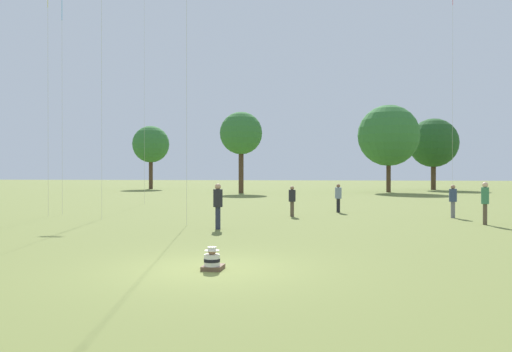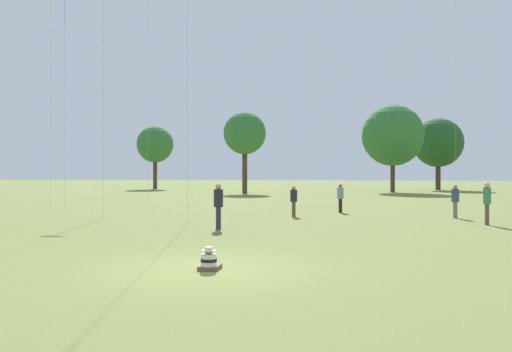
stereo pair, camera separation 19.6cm
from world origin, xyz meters
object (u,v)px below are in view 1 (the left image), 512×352
object	(u,v)px
person_standing_1	(218,202)
distant_tree_1	(433,143)
person_standing_5	(453,198)
distant_tree_2	(151,144)
person_standing_2	(292,198)
seated_toddler	(212,261)
distant_tree_3	(241,134)
distant_tree_0	(389,136)
person_standing_6	(485,199)
person_standing_3	(338,196)

from	to	relation	value
person_standing_1	distant_tree_1	distance (m)	54.00
person_standing_5	distant_tree_2	xyz separation A→B (m)	(-31.85, 41.62, 5.36)
person_standing_2	distant_tree_1	bearing A→B (deg)	-56.63
seated_toddler	person_standing_2	bearing A→B (deg)	88.31
person_standing_2	distant_tree_2	size ratio (longest dim) A/B	0.17
distant_tree_2	distant_tree_3	xyz separation A→B (m)	(15.54, -12.69, 0.34)
distant_tree_0	distant_tree_1	bearing A→B (deg)	55.85
seated_toddler	person_standing_2	world-z (taller)	person_standing_2
distant_tree_0	distant_tree_2	distance (m)	33.01
person_standing_6	distant_tree_0	world-z (taller)	distant_tree_0
person_standing_2	person_standing_5	bearing A→B (deg)	-124.57
seated_toddler	person_standing_5	distance (m)	17.15
person_standing_3	distant_tree_0	xyz separation A→B (m)	(5.85, 31.38, 5.67)
distant_tree_0	distant_tree_1	xyz separation A→B (m)	(6.86, 10.12, -0.32)
person_standing_1	person_standing_5	world-z (taller)	person_standing_1
person_standing_2	distant_tree_3	world-z (taller)	distant_tree_3
person_standing_2	distant_tree_0	distance (m)	35.82
seated_toddler	distant_tree_3	world-z (taller)	distant_tree_3
seated_toddler	person_standing_3	size ratio (longest dim) A/B	0.35
person_standing_3	distant_tree_0	size ratio (longest dim) A/B	0.16
distant_tree_3	distant_tree_2	bearing A→B (deg)	140.77
person_standing_2	distant_tree_3	size ratio (longest dim) A/B	0.17
person_standing_3	distant_tree_2	bearing A→B (deg)	-137.16
person_standing_1	distant_tree_0	xyz separation A→B (m)	(10.55, 40.73, 5.55)
person_standing_2	distant_tree_0	size ratio (longest dim) A/B	0.15
seated_toddler	distant_tree_0	distance (m)	50.01
person_standing_6	person_standing_3	bearing A→B (deg)	-30.13
person_standing_2	distant_tree_2	bearing A→B (deg)	-8.35
person_standing_1	person_standing_3	size ratio (longest dim) A/B	1.12
person_standing_3	distant_tree_2	distance (m)	47.38
seated_toddler	distant_tree_3	xyz separation A→B (m)	(-7.84, 43.83, 6.46)
person_standing_3	distant_tree_1	distance (m)	43.73
person_standing_5	distant_tree_3	distance (m)	33.70
person_standing_5	distant_tree_0	xyz separation A→B (m)	(0.25, 33.93, 5.65)
person_standing_6	distant_tree_2	distance (m)	55.63
person_standing_5	distant_tree_1	xyz separation A→B (m)	(7.11, 44.05, 5.34)
distant_tree_3	distant_tree_1	bearing A→B (deg)	32.84
person_standing_1	person_standing_3	xyz separation A→B (m)	(4.70, 9.35, -0.12)
person_standing_2	distant_tree_0	bearing A→B (deg)	-51.34
distant_tree_0	distant_tree_1	size ratio (longest dim) A/B	1.06
person_standing_6	distant_tree_3	size ratio (longest dim) A/B	0.20
person_standing_3	distant_tree_3	bearing A→B (deg)	-148.96
distant_tree_2	person_standing_3	bearing A→B (deg)	-56.10
distant_tree_1	person_standing_6	bearing A→B (deg)	-97.84
person_standing_6	distant_tree_1	xyz separation A→B (m)	(6.51, 47.31, 5.19)
person_standing_2	seated_toddler	bearing A→B (deg)	139.95
distant_tree_0	distant_tree_1	distance (m)	12.23
person_standing_1	distant_tree_2	world-z (taller)	distant_tree_2
person_standing_3	distant_tree_0	world-z (taller)	distant_tree_0
person_standing_2	distant_tree_1	world-z (taller)	distant_tree_1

